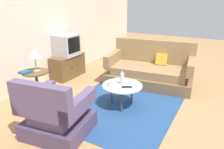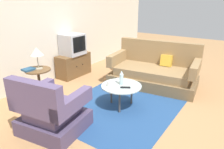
# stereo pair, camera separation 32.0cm
# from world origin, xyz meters

# --- Properties ---
(ground_plane) EXTENTS (16.00, 16.00, 0.00)m
(ground_plane) POSITION_xyz_m (0.00, 0.00, 0.00)
(ground_plane) COLOR #AD7F51
(back_wall) EXTENTS (9.00, 0.12, 2.70)m
(back_wall) POSITION_xyz_m (0.00, 2.27, 1.35)
(back_wall) COLOR beige
(back_wall) RESTS_ON ground
(area_rug) EXTENTS (2.35, 1.92, 0.00)m
(area_rug) POSITION_xyz_m (-0.07, 0.09, 0.00)
(area_rug) COLOR navy
(area_rug) RESTS_ON ground
(armchair) EXTENTS (0.93, 0.98, 0.90)m
(armchair) POSITION_xyz_m (-1.30, 0.53, 0.31)
(armchair) COLOR #4B3E5C
(armchair) RESTS_ON ground
(couch) EXTENTS (1.18, 2.00, 0.96)m
(couch) POSITION_xyz_m (1.24, 0.04, 0.30)
(couch) COLOR brown
(couch) RESTS_ON ground
(coffee_table) EXTENTS (0.72, 0.72, 0.42)m
(coffee_table) POSITION_xyz_m (-0.07, 0.10, 0.38)
(coffee_table) COLOR #B2C6C1
(coffee_table) RESTS_ON ground
(side_table) EXTENTS (0.47, 0.47, 0.63)m
(side_table) POSITION_xyz_m (-0.73, 1.53, 0.45)
(side_table) COLOR brown
(side_table) RESTS_ON ground
(tv_stand) EXTENTS (0.89, 0.43, 0.56)m
(tv_stand) POSITION_xyz_m (0.64, 1.97, 0.28)
(tv_stand) COLOR brown
(tv_stand) RESTS_ON ground
(television) EXTENTS (0.52, 0.47, 0.51)m
(television) POSITION_xyz_m (0.64, 1.96, 0.81)
(television) COLOR #B7B7BC
(television) RESTS_ON tv_stand
(table_lamp) EXTENTS (0.24, 0.24, 0.41)m
(table_lamp) POSITION_xyz_m (-0.71, 1.53, 0.95)
(table_lamp) COLOR #9E937A
(table_lamp) RESTS_ON side_table
(vase) EXTENTS (0.07, 0.07, 0.26)m
(vase) POSITION_xyz_m (-0.03, 0.12, 0.54)
(vase) COLOR silver
(vase) RESTS_ON coffee_table
(mug) EXTENTS (0.13, 0.08, 0.09)m
(mug) POSITION_xyz_m (-0.21, 0.26, 0.46)
(mug) COLOR white
(mug) RESTS_ON coffee_table
(tv_remote_dark) EXTENTS (0.13, 0.17, 0.02)m
(tv_remote_dark) POSITION_xyz_m (-0.13, -0.02, 0.43)
(tv_remote_dark) COLOR black
(tv_remote_dark) RESTS_ON coffee_table
(tv_remote_silver) EXTENTS (0.18, 0.10, 0.02)m
(tv_remote_silver) POSITION_xyz_m (0.10, 0.30, 0.43)
(tv_remote_silver) COLOR #B2B2B7
(tv_remote_silver) RESTS_ON coffee_table
(book) EXTENTS (0.22, 0.18, 0.03)m
(book) POSITION_xyz_m (-0.86, 1.63, 0.64)
(book) COLOR navy
(book) RESTS_ON side_table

